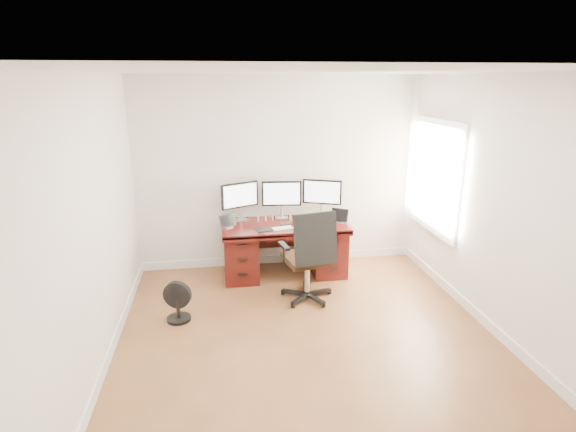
{
  "coord_description": "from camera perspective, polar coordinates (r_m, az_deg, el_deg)",
  "views": [
    {
      "loc": [
        -0.87,
        -3.93,
        2.64
      ],
      "look_at": [
        0.0,
        1.5,
        0.95
      ],
      "focal_mm": 28.0,
      "sensor_mm": 36.0,
      "label": 1
    }
  ],
  "objects": [
    {
      "name": "figurine_yellow",
      "position": [
        6.2,
        -2.83,
        -0.28
      ],
      "size": [
        0.03,
        0.03,
        0.08
      ],
      "color": "tan",
      "rests_on": "desk"
    },
    {
      "name": "desk",
      "position": [
        6.24,
        -0.48,
        -3.93
      ],
      "size": [
        1.7,
        0.8,
        0.75
      ],
      "color": "#410F0D",
      "rests_on": "ground"
    },
    {
      "name": "tablet_right",
      "position": [
        6.18,
        6.58,
        -0.02
      ],
      "size": [
        0.24,
        0.19,
        0.19
      ],
      "rotation": [
        0.0,
        0.0,
        -0.59
      ],
      "color": "silver",
      "rests_on": "desk"
    },
    {
      "name": "figurine_pink",
      "position": [
        6.21,
        -1.99,
        -0.24
      ],
      "size": [
        0.03,
        0.03,
        0.08
      ],
      "color": "pink",
      "rests_on": "desk"
    },
    {
      "name": "ground",
      "position": [
        4.81,
        2.93,
        -16.21
      ],
      "size": [
        4.5,
        4.5,
        0.0
      ],
      "primitive_type": "plane",
      "color": "brown",
      "rests_on": "ground"
    },
    {
      "name": "right_wall",
      "position": [
        5.11,
        25.38,
        0.82
      ],
      "size": [
        0.1,
        4.5,
        2.7
      ],
      "color": "white",
      "rests_on": "ground"
    },
    {
      "name": "phone",
      "position": [
        6.07,
        -0.27,
        -0.99
      ],
      "size": [
        0.16,
        0.12,
        0.01
      ],
      "primitive_type": "cube",
      "rotation": [
        0.0,
        0.0,
        0.38
      ],
      "color": "black",
      "rests_on": "desk"
    },
    {
      "name": "monitor_center",
      "position": [
        6.26,
        -0.82,
        2.7
      ],
      "size": [
        0.55,
        0.16,
        0.53
      ],
      "rotation": [
        0.0,
        0.0,
        -0.1
      ],
      "color": "silver",
      "rests_on": "desk"
    },
    {
      "name": "drawing_tablet",
      "position": [
        5.85,
        -2.88,
        -1.75
      ],
      "size": [
        0.27,
        0.2,
        0.01
      ],
      "primitive_type": "cube",
      "rotation": [
        0.0,
        0.0,
        0.25
      ],
      "color": "black",
      "rests_on": "desk"
    },
    {
      "name": "figurine_blue",
      "position": [
        6.19,
        -3.8,
        -0.33
      ],
      "size": [
        0.03,
        0.03,
        0.08
      ],
      "color": "#6288DC",
      "rests_on": "desk"
    },
    {
      "name": "trackpad",
      "position": [
        5.99,
        2.51,
        -1.26
      ],
      "size": [
        0.14,
        0.14,
        0.01
      ],
      "primitive_type": "cube",
      "rotation": [
        0.0,
        0.0,
        -0.16
      ],
      "color": "silver",
      "rests_on": "desk"
    },
    {
      "name": "figurine_orange",
      "position": [
        6.24,
        0.31,
        -0.13
      ],
      "size": [
        0.03,
        0.03,
        0.08
      ],
      "color": "#ECAB57",
      "rests_on": "desk"
    },
    {
      "name": "tablet_left",
      "position": [
        5.96,
        -7.64,
        -0.69
      ],
      "size": [
        0.24,
        0.19,
        0.19
      ],
      "rotation": [
        0.0,
        0.0,
        0.59
      ],
      "color": "silver",
      "rests_on": "desk"
    },
    {
      "name": "monitor_right",
      "position": [
        6.36,
        4.36,
        2.9
      ],
      "size": [
        0.52,
        0.24,
        0.53
      ],
      "rotation": [
        0.0,
        0.0,
        -0.39
      ],
      "color": "silver",
      "rests_on": "desk"
    },
    {
      "name": "keyboard",
      "position": [
        5.89,
        -0.71,
        -1.54
      ],
      "size": [
        0.29,
        0.17,
        0.01
      ],
      "primitive_type": "cube",
      "rotation": [
        0.0,
        0.0,
        0.19
      ],
      "color": "white",
      "rests_on": "desk"
    },
    {
      "name": "monitor_left",
      "position": [
        6.2,
        -6.13,
        2.48
      ],
      "size": [
        0.52,
        0.26,
        0.53
      ],
      "rotation": [
        0.0,
        0.0,
        0.43
      ],
      "color": "silver",
      "rests_on": "desk"
    },
    {
      "name": "floor_fan",
      "position": [
        5.3,
        -13.84,
        -10.57
      ],
      "size": [
        0.32,
        0.27,
        0.47
      ],
      "rotation": [
        0.0,
        0.0,
        -0.31
      ],
      "color": "black",
      "rests_on": "ground"
    },
    {
      "name": "figurine_brown",
      "position": [
        6.27,
        1.74,
        -0.07
      ],
      "size": [
        0.03,
        0.03,
        0.08
      ],
      "color": "#936848",
      "rests_on": "desk"
    },
    {
      "name": "office_chair",
      "position": [
        5.53,
        2.66,
        -7.01
      ],
      "size": [
        0.73,
        0.73,
        1.18
      ],
      "rotation": [
        0.0,
        0.0,
        0.19
      ],
      "color": "black",
      "rests_on": "ground"
    },
    {
      "name": "back_wall",
      "position": [
        6.37,
        -1.07,
        5.41
      ],
      "size": [
        4.0,
        0.1,
        2.7
      ],
      "primitive_type": "cube",
      "color": "white",
      "rests_on": "ground"
    }
  ]
}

